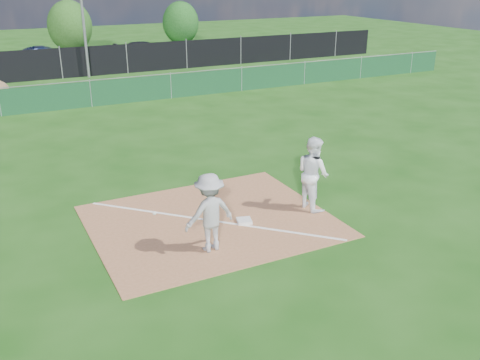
% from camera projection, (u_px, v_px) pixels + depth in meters
% --- Properties ---
extents(ground, '(90.00, 90.00, 0.00)m').
position_uv_depth(ground, '(120.00, 133.00, 21.30)').
color(ground, '#17460F').
rests_on(ground, ground).
extents(infield_dirt, '(6.00, 5.00, 0.02)m').
position_uv_depth(infield_dirt, '(211.00, 221.00, 13.82)').
color(infield_dirt, '#975F3C').
rests_on(infield_dirt, ground).
extents(foul_line, '(5.01, 5.01, 0.01)m').
position_uv_depth(foul_line, '(211.00, 220.00, 13.81)').
color(foul_line, white).
rests_on(foul_line, infield_dirt).
extents(green_fence, '(44.00, 0.05, 1.20)m').
position_uv_depth(green_fence, '(91.00, 94.00, 25.24)').
color(green_fence, '#0F391D').
rests_on(green_fence, ground).
extents(black_fence, '(46.00, 0.04, 1.80)m').
position_uv_depth(black_fence, '(61.00, 63.00, 31.78)').
color(black_fence, black).
rests_on(black_fence, ground).
extents(parking_lot, '(46.00, 9.00, 0.01)m').
position_uv_depth(parking_lot, '(50.00, 66.00, 36.26)').
color(parking_lot, black).
rests_on(parking_lot, ground).
extents(light_pole, '(0.16, 0.16, 8.00)m').
position_uv_depth(light_pole, '(82.00, 8.00, 31.02)').
color(light_pole, slate).
rests_on(light_pole, ground).
extents(first_base, '(0.45, 0.45, 0.08)m').
position_uv_depth(first_base, '(244.00, 221.00, 13.72)').
color(first_base, silver).
rests_on(first_base, infield_dirt).
extents(play_at_first, '(2.05, 0.79, 1.86)m').
position_uv_depth(play_at_first, '(210.00, 213.00, 12.07)').
color(play_at_first, '#ABABAD').
rests_on(play_at_first, infield_dirt).
extents(runner, '(0.79, 1.00, 2.01)m').
position_uv_depth(runner, '(313.00, 173.00, 14.27)').
color(runner, white).
rests_on(runner, ground).
extents(car_mid, '(4.14, 1.49, 1.36)m').
position_uv_depth(car_mid, '(46.00, 57.00, 35.46)').
color(car_mid, black).
rests_on(car_mid, parking_lot).
extents(car_right, '(4.57, 2.25, 1.28)m').
position_uv_depth(car_right, '(146.00, 51.00, 38.63)').
color(car_right, black).
rests_on(car_right, parking_lot).
extents(tree_mid, '(3.36, 3.36, 3.99)m').
position_uv_depth(tree_mid, '(70.00, 26.00, 41.18)').
color(tree_mid, '#382316').
rests_on(tree_mid, ground).
extents(tree_right, '(3.08, 3.08, 3.66)m').
position_uv_depth(tree_right, '(181.00, 23.00, 45.66)').
color(tree_right, '#382316').
rests_on(tree_right, ground).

